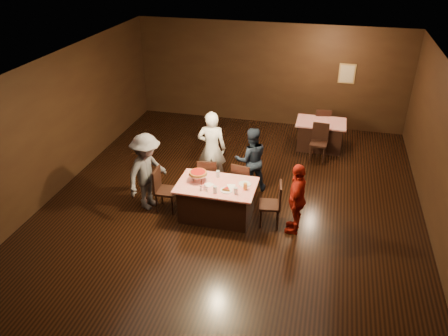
# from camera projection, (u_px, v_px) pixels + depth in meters

# --- Properties ---
(room) EXTENTS (10.00, 10.04, 3.02)m
(room) POSITION_uv_depth(u_px,v_px,m) (231.00, 117.00, 8.33)
(room) COLOR black
(room) RESTS_ON ground
(main_table) EXTENTS (1.60, 1.00, 0.77)m
(main_table) POSITION_uv_depth(u_px,v_px,m) (217.00, 200.00, 8.98)
(main_table) COLOR red
(main_table) RESTS_ON ground
(back_table) EXTENTS (1.30, 0.90, 0.77)m
(back_table) POSITION_uv_depth(u_px,v_px,m) (320.00, 135.00, 11.82)
(back_table) COLOR #A40A0F
(back_table) RESTS_ON ground
(chair_far_left) EXTENTS (0.49, 0.49, 0.95)m
(chair_far_left) POSITION_uv_depth(u_px,v_px,m) (208.00, 177.00, 9.66)
(chair_far_left) COLOR black
(chair_far_left) RESTS_ON ground
(chair_far_right) EXTENTS (0.49, 0.49, 0.95)m
(chair_far_right) POSITION_uv_depth(u_px,v_px,m) (243.00, 181.00, 9.49)
(chair_far_right) COLOR black
(chair_far_right) RESTS_ON ground
(chair_end_left) EXTENTS (0.43, 0.43, 0.95)m
(chair_end_left) POSITION_uv_depth(u_px,v_px,m) (166.00, 190.00, 9.17)
(chair_end_left) COLOR black
(chair_end_left) RESTS_ON ground
(chair_end_right) EXTENTS (0.47, 0.47, 0.95)m
(chair_end_right) POSITION_uv_depth(u_px,v_px,m) (270.00, 204.00, 8.71)
(chair_end_right) COLOR black
(chair_end_right) RESTS_ON ground
(chair_back_near) EXTENTS (0.45, 0.45, 0.95)m
(chair_back_near) POSITION_uv_depth(u_px,v_px,m) (319.00, 143.00, 11.18)
(chair_back_near) COLOR black
(chair_back_near) RESTS_ON ground
(chair_back_far) EXTENTS (0.48, 0.48, 0.95)m
(chair_back_far) POSITION_uv_depth(u_px,v_px,m) (321.00, 123.00, 12.28)
(chair_back_far) COLOR black
(chair_back_far) RESTS_ON ground
(diner_white_jacket) EXTENTS (0.70, 0.51, 1.79)m
(diner_white_jacket) POSITION_uv_depth(u_px,v_px,m) (212.00, 149.00, 9.94)
(diner_white_jacket) COLOR white
(diner_white_jacket) RESTS_ON ground
(diner_navy_hoodie) EXTENTS (0.90, 0.81, 1.52)m
(diner_navy_hoodie) POSITION_uv_depth(u_px,v_px,m) (251.00, 160.00, 9.76)
(diner_navy_hoodie) COLOR #182131
(diner_navy_hoodie) RESTS_ON ground
(diner_grey_knit) EXTENTS (0.92, 1.24, 1.70)m
(diner_grey_knit) POSITION_uv_depth(u_px,v_px,m) (147.00, 172.00, 9.09)
(diner_grey_knit) COLOR #535257
(diner_grey_knit) RESTS_ON ground
(diner_red_shirt) EXTENTS (0.41, 0.89, 1.49)m
(diner_red_shirt) POSITION_uv_depth(u_px,v_px,m) (297.00, 198.00, 8.39)
(diner_red_shirt) COLOR #9C190D
(diner_red_shirt) RESTS_ON ground
(pizza_stand) EXTENTS (0.38, 0.38, 0.22)m
(pizza_stand) POSITION_uv_depth(u_px,v_px,m) (198.00, 173.00, 8.84)
(pizza_stand) COLOR black
(pizza_stand) RESTS_ON main_table
(plate_with_slice) EXTENTS (0.25, 0.25, 0.06)m
(plate_with_slice) POSITION_uv_depth(u_px,v_px,m) (226.00, 190.00, 8.58)
(plate_with_slice) COLOR white
(plate_with_slice) RESTS_ON main_table
(plate_empty) EXTENTS (0.25, 0.25, 0.01)m
(plate_empty) POSITION_uv_depth(u_px,v_px,m) (245.00, 184.00, 8.80)
(plate_empty) COLOR white
(plate_empty) RESTS_ON main_table
(glass_front_left) EXTENTS (0.08, 0.08, 0.14)m
(glass_front_left) POSITION_uv_depth(u_px,v_px,m) (215.00, 189.00, 8.50)
(glass_front_left) COLOR silver
(glass_front_left) RESTS_ON main_table
(glass_front_right) EXTENTS (0.08, 0.08, 0.14)m
(glass_front_right) POSITION_uv_depth(u_px,v_px,m) (236.00, 191.00, 8.46)
(glass_front_right) COLOR silver
(glass_front_right) RESTS_ON main_table
(glass_amber) EXTENTS (0.08, 0.08, 0.14)m
(glass_amber) POSITION_uv_depth(u_px,v_px,m) (245.00, 187.00, 8.59)
(glass_amber) COLOR #BF7F26
(glass_amber) RESTS_ON main_table
(glass_back) EXTENTS (0.08, 0.08, 0.14)m
(glass_back) POSITION_uv_depth(u_px,v_px,m) (218.00, 174.00, 9.03)
(glass_back) COLOR silver
(glass_back) RESTS_ON main_table
(condiments) EXTENTS (0.17, 0.10, 0.09)m
(condiments) POSITION_uv_depth(u_px,v_px,m) (204.00, 188.00, 8.57)
(condiments) COLOR silver
(condiments) RESTS_ON main_table
(napkin_center) EXTENTS (0.19, 0.19, 0.01)m
(napkin_center) POSITION_uv_depth(u_px,v_px,m) (231.00, 186.00, 8.73)
(napkin_center) COLOR white
(napkin_center) RESTS_ON main_table
(napkin_left) EXTENTS (0.21, 0.21, 0.01)m
(napkin_left) POSITION_uv_depth(u_px,v_px,m) (209.00, 185.00, 8.78)
(napkin_left) COLOR white
(napkin_left) RESTS_ON main_table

